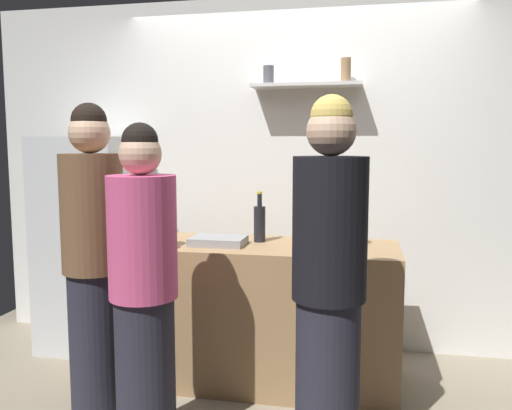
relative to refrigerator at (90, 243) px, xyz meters
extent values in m
cube|color=white|center=(1.49, 0.40, 0.51)|extent=(4.80, 0.10, 2.60)
cube|color=silver|center=(1.59, 0.24, 1.15)|extent=(0.78, 0.22, 0.02)
cylinder|color=#4C4C51|center=(1.32, 0.24, 1.23)|extent=(0.08, 0.08, 0.13)
cylinder|color=olive|center=(1.86, 0.24, 1.25)|extent=(0.07, 0.07, 0.17)
cube|color=silver|center=(0.00, 0.00, 0.00)|extent=(0.65, 0.58, 1.58)
cylinder|color=#99999E|center=(0.18, -0.31, 0.08)|extent=(0.02, 0.02, 0.45)
cube|color=#9E7A51|center=(1.34, -0.33, -0.34)|extent=(1.79, 0.66, 0.90)
cube|color=gray|center=(1.12, -0.40, 0.13)|extent=(0.34, 0.24, 0.05)
cylinder|color=#B2B2B7|center=(0.53, -0.09, 0.16)|extent=(0.11, 0.11, 0.11)
cylinder|color=silver|center=(0.51, -0.09, 0.22)|extent=(0.01, 0.01, 0.15)
cylinder|color=silver|center=(0.55, -0.08, 0.23)|extent=(0.01, 0.04, 0.17)
cylinder|color=silver|center=(0.52, -0.07, 0.23)|extent=(0.02, 0.01, 0.18)
cylinder|color=silver|center=(0.53, -0.07, 0.23)|extent=(0.01, 0.01, 0.18)
cylinder|color=silver|center=(0.54, -0.08, 0.23)|extent=(0.03, 0.02, 0.18)
cylinder|color=silver|center=(0.55, -0.11, 0.22)|extent=(0.03, 0.02, 0.15)
cylinder|color=silver|center=(0.50, -0.08, 0.23)|extent=(0.02, 0.03, 0.17)
cylinder|color=silver|center=(0.54, -0.10, 0.23)|extent=(0.03, 0.03, 0.17)
cylinder|color=#472814|center=(1.84, -0.35, 0.20)|extent=(0.07, 0.07, 0.20)
cylinder|color=#472814|center=(1.84, -0.35, 0.34)|extent=(0.03, 0.03, 0.08)
cylinder|color=maroon|center=(1.84, -0.35, 0.39)|extent=(0.03, 0.03, 0.02)
cylinder|color=#19471E|center=(0.51, -0.58, 0.22)|extent=(0.07, 0.07, 0.23)
cylinder|color=#19471E|center=(0.51, -0.58, 0.39)|extent=(0.03, 0.03, 0.09)
cylinder|color=black|center=(0.51, -0.58, 0.44)|extent=(0.03, 0.03, 0.02)
cylinder|color=black|center=(1.35, -0.24, 0.22)|extent=(0.08, 0.08, 0.23)
cylinder|color=black|center=(1.35, -0.24, 0.38)|extent=(0.03, 0.03, 0.08)
cylinder|color=gold|center=(1.35, -0.24, 0.43)|extent=(0.04, 0.04, 0.02)
cylinder|color=silver|center=(1.95, -0.25, 0.21)|extent=(0.09, 0.09, 0.20)
cylinder|color=silver|center=(1.95, -0.25, 0.32)|extent=(0.05, 0.05, 0.03)
cylinder|color=yellow|center=(1.95, -0.25, 0.35)|extent=(0.06, 0.06, 0.02)
cylinder|color=#262633|center=(1.86, -1.19, -0.38)|extent=(0.30, 0.30, 0.82)
cylinder|color=black|center=(1.86, -1.19, 0.36)|extent=(0.34, 0.34, 0.65)
sphere|color=#D8AD8C|center=(1.86, -1.19, 0.79)|extent=(0.22, 0.22, 0.22)
sphere|color=#D8B759|center=(1.86, -1.19, 0.86)|extent=(0.19, 0.19, 0.19)
cylinder|color=#262633|center=(0.55, -0.93, -0.38)|extent=(0.30, 0.30, 0.82)
cylinder|color=brown|center=(0.55, -0.93, 0.36)|extent=(0.34, 0.34, 0.65)
sphere|color=#D8AD8C|center=(0.55, -0.93, 0.80)|extent=(0.22, 0.22, 0.22)
sphere|color=black|center=(0.55, -0.93, 0.86)|extent=(0.19, 0.19, 0.19)
cylinder|color=#262633|center=(0.94, -1.17, -0.41)|extent=(0.30, 0.30, 0.77)
cylinder|color=#D14C7F|center=(0.94, -1.17, 0.28)|extent=(0.34, 0.34, 0.61)
sphere|color=#D8AD8C|center=(0.94, -1.17, 0.69)|extent=(0.21, 0.21, 0.21)
sphere|color=black|center=(0.94, -1.17, 0.75)|extent=(0.18, 0.18, 0.18)
camera|label=1|loc=(2.01, -3.57, 0.73)|focal=37.07mm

